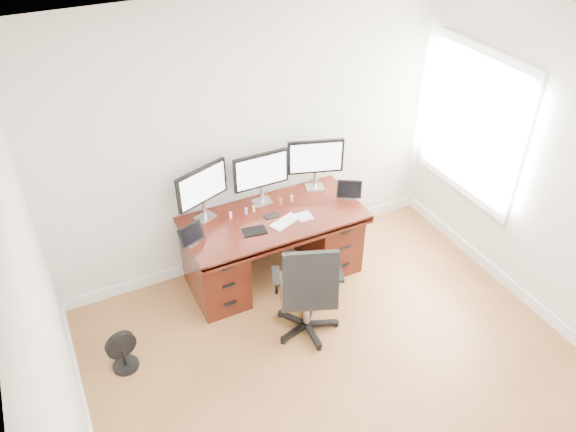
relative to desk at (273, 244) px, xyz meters
name	(u,v)px	position (x,y,z in m)	size (l,w,h in m)	color
ground	(373,416)	(0.00, -1.83, -0.40)	(4.50, 4.50, 0.00)	olive
back_wall	(252,139)	(0.00, 0.42, 0.95)	(4.00, 0.10, 2.70)	silver
desk	(273,244)	(0.00, 0.00, 0.00)	(1.70, 0.80, 0.75)	#40140C
office_chair	(307,305)	(-0.06, -0.83, -0.06)	(0.72, 0.72, 1.04)	black
floor_fan	(123,352)	(-1.61, -0.50, -0.22)	(0.26, 0.22, 0.38)	black
monitor_left	(202,187)	(-0.58, 0.24, 0.68)	(0.53, 0.23, 0.53)	silver
monitor_center	(261,172)	(0.00, 0.24, 0.68)	(0.55, 0.14, 0.53)	silver
monitor_right	(316,158)	(0.58, 0.24, 0.68)	(0.53, 0.20, 0.53)	silver
tablet_left	(192,236)	(-0.81, -0.08, 0.43)	(0.25, 0.14, 0.19)	silver
tablet_right	(350,191)	(0.79, -0.08, 0.43)	(0.24, 0.18, 0.19)	silver
keyboard	(285,222)	(0.05, -0.16, 0.36)	(0.29, 0.12, 0.01)	silver
trackpad	(304,216)	(0.25, -0.16, 0.35)	(0.14, 0.14, 0.01)	silver
drawing_tablet	(254,231)	(-0.25, -0.16, 0.35)	(0.22, 0.14, 0.01)	black
phone	(272,216)	(-0.02, -0.02, 0.35)	(0.14, 0.07, 0.01)	black
figurine_pink	(231,215)	(-0.37, 0.12, 0.39)	(0.03, 0.03, 0.08)	pink
figurine_purple	(246,210)	(-0.22, 0.12, 0.39)	(0.03, 0.03, 0.08)	#9B79DE
figurine_orange	(254,208)	(-0.14, 0.12, 0.39)	(0.03, 0.03, 0.08)	#EAB857
figurine_brown	(281,201)	(0.14, 0.12, 0.39)	(0.03, 0.03, 0.08)	brown
figurine_yellow	(292,198)	(0.26, 0.12, 0.39)	(0.03, 0.03, 0.08)	tan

